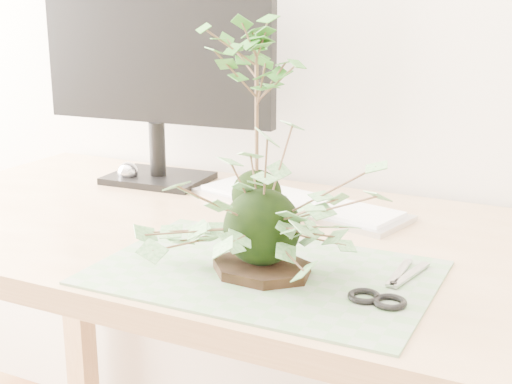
% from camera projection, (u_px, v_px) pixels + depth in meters
% --- Properties ---
extents(desk, '(1.60, 0.70, 0.74)m').
position_uv_depth(desk, '(289.00, 285.00, 1.24)').
color(desk, tan).
rests_on(desk, ground_plane).
extents(cutting_mat, '(0.50, 0.34, 0.00)m').
position_uv_depth(cutting_mat, '(264.00, 273.00, 1.06)').
color(cutting_mat, '#638D5C').
rests_on(cutting_mat, desk).
extents(stone_dish, '(0.16, 0.16, 0.01)m').
position_uv_depth(stone_dish, '(262.00, 268.00, 1.05)').
color(stone_dish, black).
rests_on(stone_dish, cutting_mat).
extents(ivy_kokedama, '(0.37, 0.37, 0.23)m').
position_uv_depth(ivy_kokedama, '(262.00, 192.00, 1.02)').
color(ivy_kokedama, black).
rests_on(ivy_kokedama, stone_dish).
extents(maple_kokedama, '(0.27, 0.27, 0.38)m').
position_uv_depth(maple_kokedama, '(257.00, 71.00, 1.24)').
color(maple_kokedama, black).
rests_on(maple_kokedama, desk).
extents(keyboard, '(0.47, 0.23, 0.02)m').
position_uv_depth(keyboard, '(297.00, 202.00, 1.39)').
color(keyboard, '#B6B6B8').
rests_on(keyboard, desk).
extents(monitor, '(0.54, 0.17, 0.47)m').
position_uv_depth(monitor, '(156.00, 56.00, 1.51)').
color(monitor, black).
rests_on(monitor, desk).
extents(foil_ball, '(0.05, 0.05, 0.05)m').
position_uv_depth(foil_ball, '(128.00, 172.00, 1.56)').
color(foil_ball, white).
rests_on(foil_ball, desk).
extents(scissors, '(0.09, 0.19, 0.01)m').
position_uv_depth(scissors, '(385.00, 293.00, 0.97)').
color(scissors, '#9E9E9E').
rests_on(scissors, cutting_mat).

